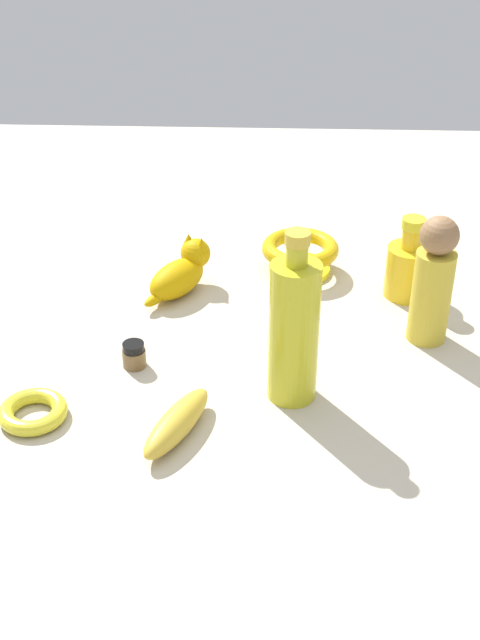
{
  "coord_description": "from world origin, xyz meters",
  "views": [
    {
      "loc": [
        -1.02,
        -0.04,
        0.72
      ],
      "look_at": [
        0.0,
        0.0,
        0.07
      ],
      "focal_mm": 47.21,
      "sensor_mm": 36.0,
      "label": 1
    }
  ],
  "objects_px": {
    "nail_polish_jar": "(134,355)",
    "cat_figurine": "(181,272)",
    "banana": "(177,423)",
    "bottle_short": "(409,267)",
    "bottle_tall": "(294,329)",
    "bangle": "(33,412)",
    "person_figure_adult": "(433,281)",
    "bowl": "(300,253)"
  },
  "relations": [
    {
      "from": "banana",
      "to": "cat_figurine",
      "type": "bearing_deg",
      "value": 28.91
    },
    {
      "from": "bottle_tall",
      "to": "bottle_short",
      "type": "height_order",
      "value": "bottle_tall"
    },
    {
      "from": "bottle_short",
      "to": "person_figure_adult",
      "type": "distance_m",
      "value": 0.14
    },
    {
      "from": "bowl",
      "to": "banana",
      "type": "bearing_deg",
      "value": 159.42
    },
    {
      "from": "bottle_tall",
      "to": "bangle",
      "type": "distance_m",
      "value": 0.37
    },
    {
      "from": "bottle_short",
      "to": "bangle",
      "type": "relative_size",
      "value": 1.5
    },
    {
      "from": "nail_polish_jar",
      "to": "banana",
      "type": "relative_size",
      "value": 0.26
    },
    {
      "from": "banana",
      "to": "bottle_tall",
      "type": "xyz_separation_m",
      "value": [
        0.09,
        -0.15,
        0.09
      ]
    },
    {
      "from": "banana",
      "to": "bottle_short",
      "type": "height_order",
      "value": "bottle_short"
    },
    {
      "from": "bottle_short",
      "to": "bottle_tall",
      "type": "bearing_deg",
      "value": 145.49
    },
    {
      "from": "cat_figurine",
      "to": "person_figure_adult",
      "type": "distance_m",
      "value": 0.41
    },
    {
      "from": "bottle_tall",
      "to": "cat_figurine",
      "type": "distance_m",
      "value": 0.34
    },
    {
      "from": "cat_figurine",
      "to": "person_figure_adult",
      "type": "bearing_deg",
      "value": -108.0
    },
    {
      "from": "banana",
      "to": "cat_figurine",
      "type": "relative_size",
      "value": 1.09
    },
    {
      "from": "banana",
      "to": "person_figure_adult",
      "type": "xyz_separation_m",
      "value": [
        0.24,
        -0.36,
        0.08
      ]
    },
    {
      "from": "bangle",
      "to": "person_figure_adult",
      "type": "bearing_deg",
      "value": -68.53
    },
    {
      "from": "bowl",
      "to": "nail_polish_jar",
      "type": "bearing_deg",
      "value": 140.1
    },
    {
      "from": "bottle_tall",
      "to": "cat_figurine",
      "type": "xyz_separation_m",
      "value": [
        0.28,
        0.18,
        -0.07
      ]
    },
    {
      "from": "bangle",
      "to": "bottle_tall",
      "type": "bearing_deg",
      "value": -79.14
    },
    {
      "from": "bottle_tall",
      "to": "bottle_short",
      "type": "bearing_deg",
      "value": -34.51
    },
    {
      "from": "cat_figurine",
      "to": "bowl",
      "type": "bearing_deg",
      "value": -68.78
    },
    {
      "from": "banana",
      "to": "person_figure_adult",
      "type": "relative_size",
      "value": 0.75
    },
    {
      "from": "banana",
      "to": "bangle",
      "type": "relative_size",
      "value": 1.63
    },
    {
      "from": "banana",
      "to": "bottle_short",
      "type": "bearing_deg",
      "value": -18.36
    },
    {
      "from": "cat_figurine",
      "to": "bangle",
      "type": "xyz_separation_m",
      "value": [
        -0.34,
        0.17,
        -0.03
      ]
    },
    {
      "from": "person_figure_adult",
      "to": "bangle",
      "type": "bearing_deg",
      "value": 111.47
    },
    {
      "from": "bottle_tall",
      "to": "person_figure_adult",
      "type": "height_order",
      "value": "bottle_tall"
    },
    {
      "from": "nail_polish_jar",
      "to": "bowl",
      "type": "bearing_deg",
      "value": -39.9
    },
    {
      "from": "bottle_tall",
      "to": "bangle",
      "type": "relative_size",
      "value": 2.71
    },
    {
      "from": "bottle_tall",
      "to": "nail_polish_jar",
      "type": "bearing_deg",
      "value": 75.32
    },
    {
      "from": "bowl",
      "to": "person_figure_adult",
      "type": "distance_m",
      "value": 0.29
    },
    {
      "from": "bottle_short",
      "to": "cat_figurine",
      "type": "relative_size",
      "value": 1.0
    },
    {
      "from": "bowl",
      "to": "cat_figurine",
      "type": "bearing_deg",
      "value": 111.22
    },
    {
      "from": "nail_polish_jar",
      "to": "bowl",
      "type": "distance_m",
      "value": 0.39
    },
    {
      "from": "banana",
      "to": "bowl",
      "type": "relative_size",
      "value": 1.14
    },
    {
      "from": "bottle_tall",
      "to": "person_figure_adult",
      "type": "distance_m",
      "value": 0.26
    },
    {
      "from": "banana",
      "to": "person_figure_adult",
      "type": "bearing_deg",
      "value": -31.51
    },
    {
      "from": "bottle_tall",
      "to": "bangle",
      "type": "bearing_deg",
      "value": 100.86
    },
    {
      "from": "nail_polish_jar",
      "to": "cat_figurine",
      "type": "xyz_separation_m",
      "value": [
        0.22,
        -0.05,
        0.02
      ]
    },
    {
      "from": "nail_polish_jar",
      "to": "cat_figurine",
      "type": "bearing_deg",
      "value": -12.4
    },
    {
      "from": "bottle_tall",
      "to": "banana",
      "type": "bearing_deg",
      "value": 121.72
    },
    {
      "from": "bottle_short",
      "to": "cat_figurine",
      "type": "distance_m",
      "value": 0.38
    }
  ]
}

